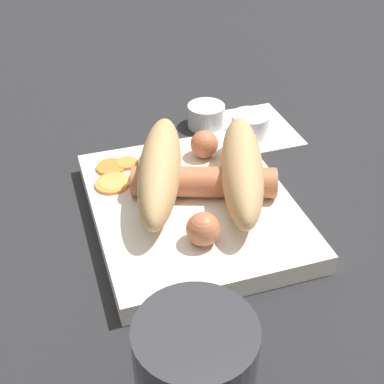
{
  "coord_description": "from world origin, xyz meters",
  "views": [
    {
      "loc": [
        0.4,
        -0.13,
        0.34
      ],
      "look_at": [
        0.0,
        0.0,
        0.03
      ],
      "focal_mm": 50.0,
      "sensor_mm": 36.0,
      "label": 1
    }
  ],
  "objects_px": {
    "food_tray": "(192,208)",
    "bread_roll": "(202,170)",
    "sausage": "(204,182)",
    "condiment_cup_near": "(250,126)",
    "condiment_cup_far": "(206,117)"
  },
  "relations": [
    {
      "from": "bread_roll",
      "to": "sausage",
      "type": "relative_size",
      "value": 1.27
    },
    {
      "from": "sausage",
      "to": "condiment_cup_near",
      "type": "xyz_separation_m",
      "value": [
        -0.13,
        0.1,
        -0.02
      ]
    },
    {
      "from": "sausage",
      "to": "condiment_cup_far",
      "type": "relative_size",
      "value": 3.48
    },
    {
      "from": "food_tray",
      "to": "bread_roll",
      "type": "bearing_deg",
      "value": 127.52
    },
    {
      "from": "bread_roll",
      "to": "sausage",
      "type": "height_order",
      "value": "bread_roll"
    },
    {
      "from": "food_tray",
      "to": "condiment_cup_near",
      "type": "distance_m",
      "value": 0.18
    },
    {
      "from": "food_tray",
      "to": "bread_roll",
      "type": "relative_size",
      "value": 1.11
    },
    {
      "from": "food_tray",
      "to": "bread_roll",
      "type": "xyz_separation_m",
      "value": [
        -0.01,
        0.01,
        0.04
      ]
    },
    {
      "from": "bread_roll",
      "to": "condiment_cup_far",
      "type": "height_order",
      "value": "bread_roll"
    },
    {
      "from": "bread_roll",
      "to": "food_tray",
      "type": "bearing_deg",
      "value": -52.48
    },
    {
      "from": "food_tray",
      "to": "condiment_cup_far",
      "type": "xyz_separation_m",
      "value": [
        -0.17,
        0.07,
        0.0
      ]
    },
    {
      "from": "food_tray",
      "to": "condiment_cup_far",
      "type": "relative_size",
      "value": 4.9
    },
    {
      "from": "bread_roll",
      "to": "condiment_cup_far",
      "type": "distance_m",
      "value": 0.17
    },
    {
      "from": "condiment_cup_far",
      "to": "condiment_cup_near",
      "type": "bearing_deg",
      "value": 48.11
    },
    {
      "from": "bread_roll",
      "to": "condiment_cup_near",
      "type": "relative_size",
      "value": 4.41
    }
  ]
}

